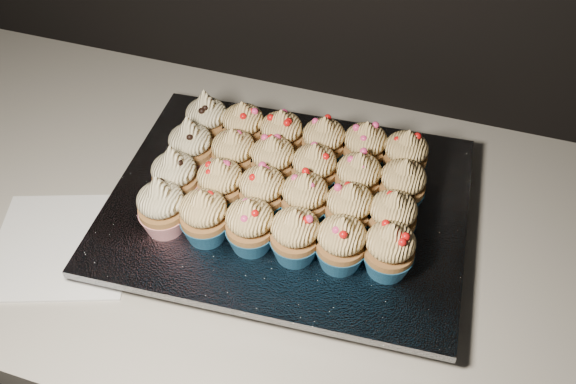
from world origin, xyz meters
name	(u,v)px	position (x,y,z in m)	size (l,w,h in m)	color
cabinet	(282,383)	(0.00, 1.70, 0.43)	(2.40, 0.60, 0.86)	black
worktop	(280,229)	(0.00, 1.70, 0.88)	(2.44, 0.64, 0.04)	beige
napkin	(63,245)	(-0.26, 1.56, 0.90)	(0.18, 0.18, 0.00)	white
baking_tray	(288,212)	(0.01, 1.71, 0.91)	(0.44, 0.34, 0.02)	black
foil_lining	(288,203)	(0.01, 1.71, 0.93)	(0.48, 0.37, 0.01)	silver
cupcake_0	(162,207)	(-0.13, 1.61, 0.97)	(0.06, 0.06, 0.10)	red
cupcake_1	(204,216)	(-0.07, 1.62, 0.97)	(0.06, 0.06, 0.08)	#1C5985
cupcake_2	(250,225)	(-0.01, 1.62, 0.97)	(0.06, 0.06, 0.08)	#1C5985
cupcake_3	(295,235)	(0.05, 1.62, 0.97)	(0.06, 0.06, 0.08)	#1C5985
cupcake_4	(341,243)	(0.10, 1.63, 0.97)	(0.06, 0.06, 0.08)	#1C5985
cupcake_5	(389,250)	(0.16, 1.63, 0.97)	(0.06, 0.06, 0.08)	#1C5985
cupcake_6	(175,176)	(-0.14, 1.67, 0.97)	(0.06, 0.06, 0.10)	red
cupcake_7	(221,184)	(-0.07, 1.67, 0.97)	(0.06, 0.06, 0.08)	#1C5985
cupcake_8	(262,192)	(-0.02, 1.68, 0.97)	(0.06, 0.06, 0.08)	#1C5985
cupcake_9	(305,199)	(0.04, 1.68, 0.97)	(0.06, 0.06, 0.08)	#1C5985
cupcake_10	(349,209)	(0.10, 1.68, 0.97)	(0.06, 0.06, 0.08)	#1C5985
cupcake_11	(392,217)	(0.15, 1.69, 0.97)	(0.06, 0.06, 0.08)	#1C5985
cupcake_12	(191,147)	(-0.14, 1.73, 0.97)	(0.06, 0.06, 0.10)	red
cupcake_13	(234,154)	(-0.08, 1.73, 0.97)	(0.06, 0.06, 0.08)	#1C5985
cupcake_14	(273,162)	(-0.02, 1.74, 0.97)	(0.06, 0.06, 0.08)	#1C5985
cupcake_15	(314,169)	(0.04, 1.74, 0.97)	(0.06, 0.06, 0.08)	#1C5985
cupcake_16	(358,178)	(0.10, 1.74, 0.97)	(0.06, 0.06, 0.08)	#1C5985
cupcake_17	(402,185)	(0.15, 1.75, 0.97)	(0.06, 0.06, 0.08)	#1C5985
cupcake_18	(207,120)	(-0.14, 1.79, 0.97)	(0.06, 0.06, 0.10)	red
cupcake_19	(243,127)	(-0.09, 1.79, 0.97)	(0.06, 0.06, 0.08)	#1C5985
cupcake_20	(281,135)	(-0.03, 1.79, 0.97)	(0.06, 0.06, 0.08)	#1C5985
cupcake_21	(323,143)	(0.03, 1.80, 0.97)	(0.06, 0.06, 0.08)	#1C5985
cupcake_22	(365,148)	(0.09, 1.80, 0.97)	(0.06, 0.06, 0.08)	#1C5985
cupcake_23	(405,156)	(0.15, 1.80, 0.97)	(0.06, 0.06, 0.08)	#1C5985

